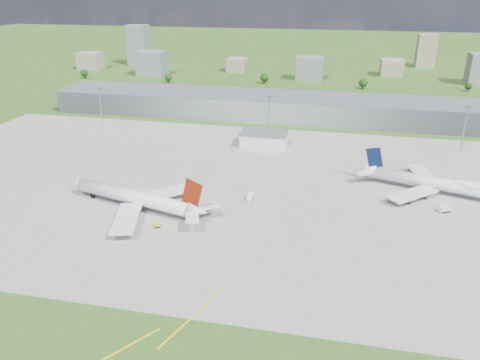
% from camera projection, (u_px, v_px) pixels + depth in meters
% --- Properties ---
extents(ground, '(1400.00, 1400.00, 0.00)m').
position_uv_depth(ground, '(262.00, 122.00, 319.46)').
color(ground, '#33551A').
rests_on(ground, ground).
extents(apron, '(360.00, 190.00, 0.08)m').
position_uv_depth(apron, '(243.00, 186.00, 218.47)').
color(apron, '#9C998D').
rests_on(apron, ground).
extents(terminal, '(300.00, 42.00, 15.00)m').
position_uv_depth(terminal, '(265.00, 106.00, 330.05)').
color(terminal, gray).
rests_on(terminal, ground).
extents(ops_building, '(26.00, 16.00, 8.00)m').
position_uv_depth(ops_building, '(264.00, 139.00, 270.94)').
color(ops_building, silver).
rests_on(ops_building, ground).
extents(mast_west, '(3.50, 2.00, 25.90)m').
position_uv_depth(mast_west, '(100.00, 101.00, 300.64)').
color(mast_west, gray).
rests_on(mast_west, ground).
extents(mast_center, '(3.50, 2.00, 25.90)m').
position_uv_depth(mast_center, '(269.00, 110.00, 279.11)').
color(mast_center, gray).
rests_on(mast_center, ground).
extents(mast_east, '(3.50, 2.00, 25.90)m').
position_uv_depth(mast_east, '(466.00, 120.00, 257.58)').
color(mast_east, gray).
rests_on(mast_east, ground).
extents(airliner_red_twin, '(68.60, 52.47, 19.11)m').
position_uv_depth(airliner_red_twin, '(138.00, 198.00, 194.05)').
color(airliner_red_twin, white).
rests_on(airliner_red_twin, ground).
extents(airliner_blue_quad, '(65.04, 49.91, 17.38)m').
position_uv_depth(airliner_blue_quad, '(437.00, 184.00, 209.10)').
color(airliner_blue_quad, white).
rests_on(airliner_blue_quad, ground).
extents(tug_yellow, '(3.55, 3.03, 1.58)m').
position_uv_depth(tug_yellow, '(157.00, 226.00, 181.25)').
color(tug_yellow, '#D6C60C').
rests_on(tug_yellow, ground).
extents(van_white_near, '(2.56, 5.26, 2.63)m').
position_uv_depth(van_white_near, '(250.00, 197.00, 204.13)').
color(van_white_near, white).
rests_on(van_white_near, ground).
extents(van_white_far, '(5.59, 4.46, 2.60)m').
position_uv_depth(van_white_far, '(445.00, 209.00, 193.35)').
color(van_white_far, silver).
rests_on(van_white_far, ground).
extents(bldg_far_w, '(24.00, 20.00, 18.00)m').
position_uv_depth(bldg_far_w, '(91.00, 61.00, 512.06)').
color(bldg_far_w, gray).
rests_on(bldg_far_w, ground).
extents(bldg_w, '(28.00, 22.00, 24.00)m').
position_uv_depth(bldg_w, '(152.00, 63.00, 477.23)').
color(bldg_w, slate).
rests_on(bldg_w, ground).
extents(bldg_cw, '(20.00, 18.00, 14.00)m').
position_uv_depth(bldg_cw, '(237.00, 65.00, 499.52)').
color(bldg_cw, gray).
rests_on(bldg_cw, ground).
extents(bldg_c, '(26.00, 20.00, 22.00)m').
position_uv_depth(bldg_c, '(310.00, 68.00, 455.30)').
color(bldg_c, slate).
rests_on(bldg_c, ground).
extents(bldg_ce, '(22.00, 24.00, 16.00)m').
position_uv_depth(bldg_ce, '(392.00, 68.00, 476.81)').
color(bldg_ce, gray).
rests_on(bldg_ce, ground).
extents(bldg_tall_w, '(22.00, 20.00, 44.00)m').
position_uv_depth(bldg_tall_w, '(138.00, 45.00, 535.18)').
color(bldg_tall_w, slate).
rests_on(bldg_tall_w, ground).
extents(bldg_tall_e, '(20.00, 18.00, 36.00)m').
position_uv_depth(bldg_tall_e, '(426.00, 51.00, 519.11)').
color(bldg_tall_e, gray).
rests_on(bldg_tall_e, ground).
extents(tree_far_w, '(7.20, 7.20, 8.80)m').
position_uv_depth(tree_far_w, '(84.00, 73.00, 464.61)').
color(tree_far_w, '#382314').
rests_on(tree_far_w, ground).
extents(tree_w, '(6.75, 6.75, 8.25)m').
position_uv_depth(tree_w, '(168.00, 78.00, 442.62)').
color(tree_w, '#382314').
rests_on(tree_w, ground).
extents(tree_c, '(8.10, 8.10, 9.90)m').
position_uv_depth(tree_c, '(264.00, 78.00, 438.13)').
color(tree_c, '#382314').
rests_on(tree_c, ground).
extents(tree_e, '(7.65, 7.65, 9.35)m').
position_uv_depth(tree_e, '(363.00, 83.00, 416.14)').
color(tree_e, '#382314').
rests_on(tree_e, ground).
extents(tree_far_e, '(6.30, 6.30, 7.70)m').
position_uv_depth(tree_far_e, '(469.00, 86.00, 407.91)').
color(tree_far_e, '#382314').
rests_on(tree_far_e, ground).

